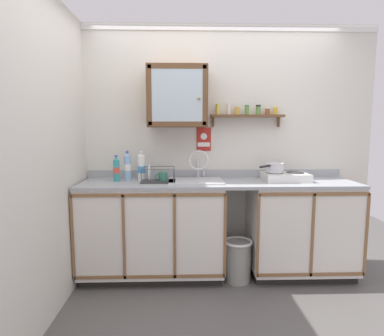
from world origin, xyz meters
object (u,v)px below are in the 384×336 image
Objects in this scene: saucepan at (274,167)px; dish_rack at (157,179)px; bottle_opaque_white_0 at (142,167)px; wall_cabinet at (177,97)px; warning_sign at (204,139)px; hot_plate_stove at (285,177)px; bottle_water_blue_1 at (128,167)px; sink at (196,182)px; mug at (163,177)px; trash_bin at (238,260)px; bottle_detergent_teal_2 at (116,169)px.

saucepan is 0.87× the size of dish_rack.
wall_cabinet reaches higher than bottle_opaque_white_0.
warning_sign reaches higher than bottle_opaque_white_0.
hot_plate_stove is 1.47× the size of bottle_water_blue_1.
warning_sign is at bearing 69.64° from sink.
mug is (-1.11, -0.04, -0.08)m from saucepan.
hot_plate_stove is at bearing -2.37° from bottle_water_blue_1.
bottle_opaque_white_0 reaches higher than mug.
warning_sign is 1.26m from trash_bin.
saucepan is 0.97× the size of bottle_opaque_white_0.
bottle_water_blue_1 is 0.11m from bottle_detergent_teal_2.
trash_bin is (-0.49, -0.16, -0.79)m from hot_plate_stove.
sink is 0.48m from warning_sign.
trash_bin is at bearing -23.22° from sink.
warning_sign is at bearing 32.85° from mug.
bottle_detergent_teal_2 is (-1.67, 0.01, 0.08)m from hot_plate_stove.
warning_sign reaches higher than bottle_water_blue_1.
bottle_opaque_white_0 is 0.25m from bottle_detergent_teal_2.
bottle_opaque_white_0 is 0.23m from dish_rack.
wall_cabinet is at bearing 2.48° from bottle_opaque_white_0.
bottle_opaque_white_0 is (-1.44, 0.08, 0.09)m from hot_plate_stove.
bottle_detergent_teal_2 is (-0.24, -0.06, -0.02)m from bottle_opaque_white_0.
bottle_detergent_teal_2 reaches higher than saucepan.
wall_cabinet reaches higher than sink.
bottle_detergent_teal_2 is (-0.10, -0.05, -0.02)m from bottle_water_blue_1.
mug is at bearing -174.50° from sink.
sink is at bearing 5.50° from mug.
wall_cabinet is at bearing 3.28° from bottle_water_blue_1.
bottle_opaque_white_0 is 0.50× the size of wall_cabinet.
saucepan is 0.78m from warning_sign.
bottle_detergent_teal_2 is at bearing 171.70° from trash_bin.
warning_sign is at bearing 13.51° from bottle_water_blue_1.
sink is at bearing 156.78° from trash_bin.
dish_rack is (-0.39, -0.05, 0.04)m from sink.
dish_rack is 0.67m from warning_sign.
trash_bin is (-0.38, -0.18, -0.88)m from saucepan.
bottle_water_blue_1 reaches higher than saucepan.
mug is at bearing -177.94° from saucepan.
sink is at bearing 8.09° from dish_rack.
trash_bin is at bearing -11.70° from bottle_water_blue_1.
trash_bin is at bearing -10.81° from mug.
bottle_opaque_white_0 is at bearing 177.49° from saucepan.
hot_plate_stove is 0.14m from saucepan.
sink reaches higher than trash_bin.
bottle_opaque_white_0 is 1.22× the size of warning_sign.
warning_sign reaches higher than bottle_detergent_teal_2.
bottle_opaque_white_0 is at bearing 155.68° from mug.
bottle_detergent_teal_2 is at bearing 179.90° from sink.
warning_sign is (0.48, 0.29, 0.38)m from dish_rack.
trash_bin is (1.09, -0.22, -0.89)m from bottle_water_blue_1.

